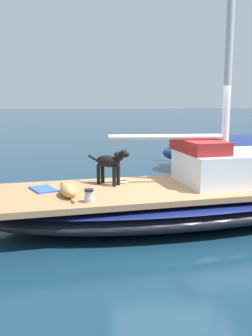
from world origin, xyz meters
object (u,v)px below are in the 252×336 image
(sailboat_main, at_px, (179,202))
(deck_winch, at_px, (89,196))
(dog_black, at_px, (110,163))
(dog_tan, at_px, (68,190))
(coiled_rope, at_px, (121,181))
(deck_towel, at_px, (43,189))

(sailboat_main, height_order, deck_winch, deck_winch)
(dog_black, relative_size, dog_tan, 0.84)
(dog_black, xyz_separation_m, coiled_rope, (-0.21, 0.20, -0.40))
(coiled_rope, bearing_deg, sailboat_main, 70.73)
(dog_black, height_order, dog_tan, dog_black)
(sailboat_main, xyz_separation_m, dog_tan, (0.63, -2.02, 0.43))
(deck_winch, height_order, deck_towel, deck_winch)
(dog_tan, distance_m, deck_towel, 0.68)
(deck_towel, bearing_deg, deck_winch, 43.44)
(sailboat_main, distance_m, dog_black, 1.49)
(deck_winch, bearing_deg, dog_black, 162.41)
(sailboat_main, xyz_separation_m, deck_winch, (1.03, -1.66, 0.42))
(sailboat_main, bearing_deg, dog_black, -97.53)
(sailboat_main, height_order, dog_black, dog_black)
(sailboat_main, relative_size, dog_black, 9.53)
(dog_tan, bearing_deg, deck_towel, -134.86)
(dog_tan, height_order, deck_winch, dog_tan)
(dog_tan, height_order, deck_towel, dog_tan)
(dog_tan, distance_m, coiled_rope, 1.38)
(deck_winch, relative_size, deck_towel, 0.38)
(dog_tan, height_order, coiled_rope, dog_tan)
(sailboat_main, relative_size, deck_towel, 13.52)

